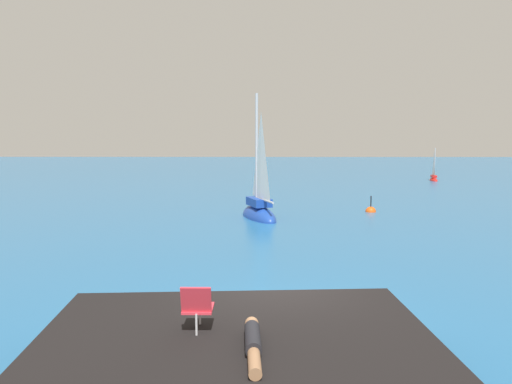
{
  "coord_description": "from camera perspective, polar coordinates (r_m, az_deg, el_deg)",
  "views": [
    {
      "loc": [
        -0.27,
        -10.44,
        4.1
      ],
      "look_at": [
        -0.5,
        11.17,
        1.61
      ],
      "focal_mm": 35.67,
      "sensor_mm": 36.0,
      "label": 1
    }
  ],
  "objects": [
    {
      "name": "person_sunbather",
      "position": [
        7.82,
        -0.34,
        -16.51
      ],
      "size": [
        0.28,
        1.76,
        0.25
      ],
      "rotation": [
        0.0,
        0.0,
        4.76
      ],
      "color": "black",
      "rests_on": "shore_ledge"
    },
    {
      "name": "sailboat_far",
      "position": [
        47.2,
        19.3,
        1.41
      ],
      "size": [
        0.73,
        1.74,
        3.17
      ],
      "rotation": [
        0.0,
        0.0,
        4.62
      ],
      "color": "red",
      "rests_on": "ground"
    },
    {
      "name": "boulder_seaward",
      "position": [
        10.67,
        4.33,
        -16.03
      ],
      "size": [
        1.35,
        1.58,
        1.14
      ],
      "primitive_type": "cube",
      "rotation": [
        0.19,
        0.1,
        1.52
      ],
      "color": "black",
      "rests_on": "ground"
    },
    {
      "name": "marker_buoy",
      "position": [
        27.47,
        12.74,
        -2.17
      ],
      "size": [
        0.56,
        0.56,
        1.13
      ],
      "color": "#EA5114",
      "rests_on": "ground"
    },
    {
      "name": "sailboat_near",
      "position": [
        24.77,
        0.35,
        -2.12
      ],
      "size": [
        2.33,
        3.68,
        6.64
      ],
      "rotation": [
        0.0,
        0.0,
        1.93
      ],
      "color": "#193D99",
      "rests_on": "ground"
    },
    {
      "name": "beach_chair",
      "position": [
        8.4,
        -6.6,
        -12.5
      ],
      "size": [
        0.48,
        0.6,
        0.8
      ],
      "rotation": [
        0.0,
        0.0,
        1.57
      ],
      "color": "#E03342",
      "rests_on": "shore_ledge"
    },
    {
      "name": "ground_plane",
      "position": [
        11.22,
        2.02,
        -14.87
      ],
      "size": [
        160.0,
        160.0,
        0.0
      ],
      "primitive_type": "plane",
      "color": "#236093"
    },
    {
      "name": "shore_ledge",
      "position": [
        8.59,
        -2.21,
        -18.51
      ],
      "size": [
        6.56,
        4.92,
        0.92
      ],
      "primitive_type": "cube",
      "rotation": [
        0.0,
        0.0,
        0.06
      ],
      "color": "black",
      "rests_on": "ground"
    },
    {
      "name": "boulder_inland",
      "position": [
        10.77,
        -1.85,
        -15.82
      ],
      "size": [
        1.14,
        1.03,
        0.68
      ],
      "primitive_type": "cube",
      "rotation": [
        0.12,
        0.04,
        2.95
      ],
      "color": "black",
      "rests_on": "ground"
    }
  ]
}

